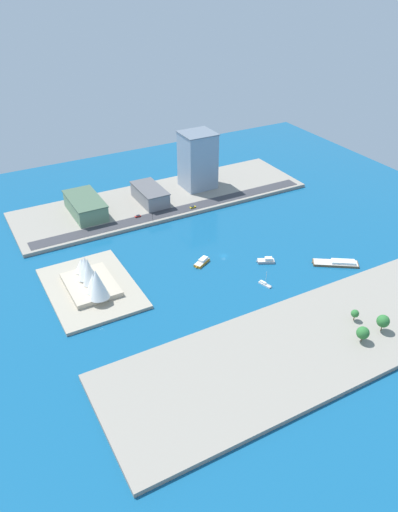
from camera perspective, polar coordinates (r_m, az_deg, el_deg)
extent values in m
plane|color=#145684|center=(335.45, 2.87, 0.02)|extent=(440.00, 440.00, 0.00)
cube|color=gray|center=(273.52, 13.62, -9.33)|extent=(70.00, 240.00, 2.60)
cube|color=gray|center=(410.15, -4.22, 6.55)|extent=(70.00, 240.00, 2.60)
cube|color=#A89E89|center=(309.66, -12.33, -3.64)|extent=(70.73, 51.01, 2.00)
cube|color=#38383D|center=(388.26, -2.57, 5.27)|extent=(11.91, 228.00, 0.15)
cube|color=brown|center=(337.95, 15.48, -0.83)|extent=(22.80, 28.75, 1.53)
cone|color=brown|center=(335.34, 12.95, -0.71)|extent=(1.91, 1.91, 1.38)
cube|color=white|center=(338.11, 16.33, -0.64)|extent=(13.16, 15.79, 1.61)
cube|color=beige|center=(337.52, 15.50, -0.71)|extent=(21.89, 27.60, 0.10)
cube|color=orange|center=(326.33, 0.32, -0.76)|extent=(10.29, 13.28, 1.77)
cone|color=orange|center=(321.58, -0.31, -1.32)|extent=(2.16, 2.16, 1.59)
cube|color=white|center=(326.71, 0.49, -0.37)|extent=(6.49, 7.67, 1.60)
cube|color=beige|center=(325.82, 0.32, -0.63)|extent=(9.88, 12.75, 0.10)
cube|color=white|center=(309.10, 7.62, -3.29)|extent=(9.10, 4.85, 0.96)
cone|color=white|center=(306.96, 8.30, -3.64)|extent=(1.07, 1.07, 0.86)
cube|color=white|center=(309.23, 7.41, -3.03)|extent=(4.46, 2.61, 1.08)
cube|color=beige|center=(308.80, 7.63, -3.21)|extent=(8.73, 4.65, 0.10)
cylinder|color=silver|center=(305.92, 7.75, -2.53)|extent=(0.24, 0.24, 9.46)
cube|color=#999EA3|center=(330.91, 7.73, -0.59)|extent=(9.56, 12.20, 1.65)
cone|color=#999EA3|center=(330.06, 6.69, -0.60)|extent=(2.01, 2.01, 1.49)
cube|color=white|center=(330.19, 8.03, -0.33)|extent=(5.35, 5.91, 1.94)
cube|color=beige|center=(330.44, 7.74, -0.46)|extent=(9.18, 11.71, 0.10)
cube|color=#8C9EB2|center=(420.49, -0.16, 10.96)|extent=(24.72, 26.25, 46.43)
cube|color=slate|center=(412.47, -0.16, 14.01)|extent=(25.71, 27.30, 0.80)
cube|color=slate|center=(390.52, -12.97, 5.61)|extent=(42.97, 22.17, 12.32)
cube|color=#47624A|center=(387.70, -13.09, 6.47)|extent=(44.69, 23.05, 0.80)
cube|color=gray|center=(401.60, -5.68, 7.01)|extent=(36.89, 18.37, 11.53)
cube|color=#59595C|center=(399.02, -5.73, 7.81)|extent=(38.36, 19.11, 0.80)
cylinder|color=black|center=(379.67, -7.27, 4.44)|extent=(0.28, 0.65, 0.64)
cylinder|color=black|center=(380.95, -7.35, 4.53)|extent=(0.28, 0.65, 0.64)
cylinder|color=black|center=(380.59, -6.81, 4.54)|extent=(0.28, 0.65, 0.64)
cylinder|color=black|center=(381.86, -6.89, 4.64)|extent=(0.28, 0.65, 0.64)
cube|color=red|center=(380.64, -7.08, 4.57)|extent=(1.91, 4.75, 0.75)
cube|color=#262D38|center=(380.38, -7.06, 4.67)|extent=(1.62, 2.68, 0.63)
cylinder|color=black|center=(393.02, -0.57, 5.73)|extent=(0.27, 0.65, 0.64)
cylinder|color=black|center=(391.67, -0.44, 5.63)|extent=(0.27, 0.65, 0.64)
cylinder|color=black|center=(391.50, -1.00, 5.61)|extent=(0.27, 0.65, 0.64)
cylinder|color=black|center=(390.14, -0.87, 5.51)|extent=(0.27, 0.65, 0.64)
cube|color=yellow|center=(391.45, -0.72, 5.65)|extent=(2.14, 4.93, 0.76)
cube|color=#262D38|center=(391.07, -0.75, 5.73)|extent=(1.82, 2.79, 0.46)
cylinder|color=black|center=(372.64, -5.39, 4.39)|extent=(0.18, 0.18, 5.50)
cube|color=black|center=(371.13, -5.42, 4.83)|extent=(0.36, 0.36, 1.00)
sphere|color=red|center=(370.97, -5.42, 4.88)|extent=(0.24, 0.24, 0.24)
sphere|color=yellow|center=(371.13, -5.42, 4.83)|extent=(0.24, 0.24, 0.24)
sphere|color=green|center=(371.30, -5.41, 4.79)|extent=(0.24, 0.24, 0.24)
cube|color=#BCAD93|center=(308.23, -12.38, -3.26)|extent=(37.52, 28.11, 3.00)
cone|color=white|center=(289.66, -11.64, -3.20)|extent=(14.94, 12.10, 19.62)
cone|color=white|center=(297.31, -12.02, -3.00)|extent=(12.24, 11.02, 12.42)
cone|color=white|center=(302.67, -12.60, -1.73)|extent=(11.44, 9.48, 17.92)
cone|color=white|center=(308.69, -12.94, -1.33)|extent=(14.22, 11.63, 16.35)
cone|color=white|center=(317.38, -13.35, -1.00)|extent=(11.13, 10.26, 9.60)
cylinder|color=brown|center=(285.39, 20.32, -7.79)|extent=(0.50, 0.50, 3.90)
sphere|color=#2D7233|center=(282.53, 20.50, -7.06)|extent=(6.93, 6.93, 6.93)
cylinder|color=brown|center=(287.99, 17.46, -6.86)|extent=(0.50, 0.50, 3.03)
sphere|color=#2D7233|center=(286.00, 17.57, -6.35)|extent=(4.44, 4.44, 4.44)
cylinder|color=brown|center=(275.38, 18.25, -9.10)|extent=(0.50, 0.50, 3.14)
sphere|color=#2D7233|center=(272.68, 18.40, -8.42)|extent=(6.78, 6.78, 6.78)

